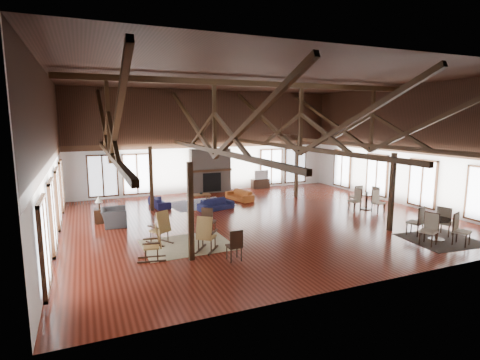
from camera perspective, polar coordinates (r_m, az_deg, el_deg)
name	(u,v)px	position (r m, az deg, el deg)	size (l,w,h in m)	color
floor	(259,219)	(16.44, 2.89, -5.97)	(16.00, 16.00, 0.00)	maroon
ceiling	(260,78)	(15.96, 3.07, 15.31)	(16.00, 14.00, 0.02)	black
wall_back	(208,142)	(22.41, -4.88, 5.84)	(16.00, 0.02, 6.00)	silver
wall_front	(380,171)	(10.12, 20.50, 1.25)	(16.00, 0.02, 6.00)	silver
wall_left	(49,158)	(14.38, -27.13, 3.01)	(0.02, 14.00, 6.00)	silver
wall_right	(402,146)	(20.69, 23.42, 4.85)	(0.02, 14.00, 6.00)	silver
roof_truss	(260,126)	(15.87, 3.00, 8.21)	(15.60, 14.07, 3.14)	black
post_grid	(259,185)	(16.10, 2.93, -0.73)	(8.16, 7.16, 3.05)	black
fireplace	(210,171)	(22.26, -4.56, 1.40)	(2.50, 0.69, 2.60)	#726257
ceiling_fan	(282,134)	(15.22, 6.36, 7.01)	(1.60, 1.60, 0.75)	black
sofa_navy_front	(216,204)	(18.11, -3.69, -3.72)	(1.74, 0.68, 0.51)	#141638
sofa_navy_left	(159,202)	(19.10, -12.20, -3.26)	(0.66, 1.69, 0.49)	#17153B
sofa_orange	(239,195)	(20.21, -0.08, -2.33)	(0.69, 1.77, 0.52)	#994A1D
coffee_table	(198,195)	(19.51, -6.36, -2.36)	(1.27, 0.72, 0.47)	brown
vase	(201,193)	(19.52, -5.94, -1.91)	(0.17, 0.17, 0.17)	#B2B2B2
armchair	(114,217)	(16.16, -18.65, -5.39)	(0.97, 1.11, 0.72)	#2E2E31
side_table_lamp	(100,213)	(16.78, -20.61, -4.72)	(0.45, 0.45, 1.14)	black
rocking_chair_a	(161,228)	(13.40, -11.90, -7.21)	(0.89, 1.04, 1.19)	olive
rocking_chair_b	(206,235)	(12.42, -5.27, -8.33)	(0.96, 1.04, 1.20)	olive
rocking_chair_c	(155,244)	(11.98, -12.87, -9.42)	(0.93, 0.60, 1.11)	olive
side_chair_a	(208,219)	(14.17, -4.88, -5.90)	(0.63, 0.63, 1.06)	black
side_chair_b	(235,243)	(11.54, -0.73, -9.58)	(0.43, 0.43, 1.00)	black
cafe_table_near	(437,225)	(15.26, 27.88, -6.11)	(2.14, 2.14, 1.10)	black
cafe_table_far	(367,199)	(19.07, 18.73, -2.71)	(2.01, 2.01, 1.05)	black
cup_near	(436,217)	(15.22, 27.70, -5.02)	(0.11, 0.11, 0.09)	#B2B2B2
cup_far	(367,193)	(19.07, 18.76, -1.87)	(0.11, 0.11, 0.09)	#B2B2B2
tv_console	(260,184)	(23.74, 3.12, -0.54)	(1.15, 0.43, 0.57)	black
television	(261,175)	(23.66, 3.16, 0.82)	(0.98, 0.13, 0.57)	#B2B2B2
rug_tan	(187,245)	(13.28, -8.07, -9.75)	(2.97, 2.33, 0.01)	tan
rug_navy	(200,204)	(19.41, -6.17, -3.63)	(3.10, 2.32, 0.01)	#17163F
rug_dark	(441,240)	(15.49, 28.28, -8.02)	(2.41, 2.19, 0.01)	black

